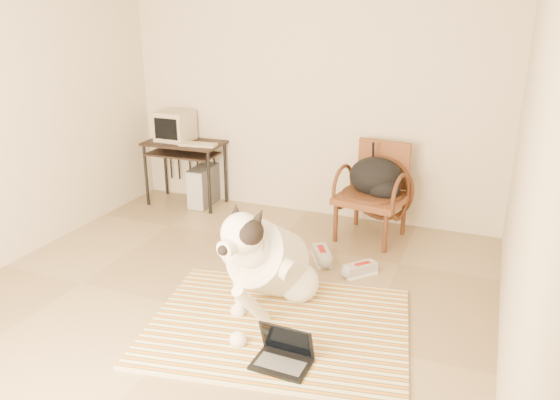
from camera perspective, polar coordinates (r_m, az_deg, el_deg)
The scene contains 14 objects.
floor at distance 4.14m, azimuth -7.53°, elevation -11.46°, with size 4.50×4.50×0.00m, color #927C59.
wall_back at distance 5.66m, azimuth 3.14°, elevation 11.72°, with size 4.50×4.50×0.00m, color beige.
wall_right at distance 3.17m, azimuth 24.76°, elevation 3.58°, with size 4.50×4.50×0.00m, color beige.
rug at distance 3.92m, azimuth -0.22°, elevation -13.03°, with size 1.99×1.65×0.02m.
dog at distance 4.00m, azimuth -1.26°, elevation -6.53°, with size 0.62×1.28×0.91m.
laptop at distance 3.53m, azimuth 0.35°, elevation -15.81°, with size 0.36×0.27×0.25m.
computer_desk at distance 6.13m, azimuth -9.98°, elevation 5.06°, with size 0.87×0.50×0.72m.
crt_monitor at distance 6.17m, azimuth -10.95°, elevation 7.61°, with size 0.37×0.36×0.32m.
desk_keyboard at distance 5.92m, azimuth -8.58°, elevation 5.76°, with size 0.40×0.15×0.03m, color tan.
pc_tower at distance 6.19m, azimuth -7.97°, elevation 1.48°, with size 0.22×0.48×0.44m.
rattan_chair at distance 5.28m, azimuth 9.78°, elevation 0.89°, with size 0.69×0.67×0.91m.
backpack at distance 5.22m, azimuth 10.12°, elevation 2.21°, with size 0.51×0.43×0.37m.
sneaker_left at distance 4.84m, azimuth 4.40°, elevation -5.85°, with size 0.27×0.34×0.11m.
sneaker_right at distance 4.65m, azimuth 8.39°, elevation -7.23°, with size 0.28×0.29×0.10m.
Camera 1 is at (1.80, -3.06, 2.13)m, focal length 35.00 mm.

